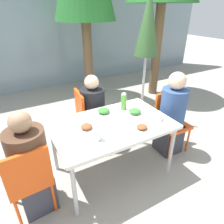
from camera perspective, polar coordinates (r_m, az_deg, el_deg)
ground_plane at (r=2.76m, az=-0.00°, el=-16.29°), size 24.00×24.00×0.00m
building_facade at (r=5.43m, az=-20.41°, el=22.00°), size 10.00×0.20×3.00m
dining_table at (r=2.34m, az=-0.00°, el=-4.46°), size 1.37×0.88×0.73m
chair_left at (r=2.12m, az=-22.69°, el=-16.88°), size 0.43×0.43×0.86m
person_left at (r=2.16m, az=-22.04°, el=-14.47°), size 0.36×0.36×1.15m
chair_right at (r=3.00m, az=16.15°, el=-1.55°), size 0.41×0.41×0.86m
person_right at (r=2.88m, az=16.66°, el=-1.26°), size 0.34×0.34×1.20m
chair_far at (r=3.00m, az=-7.14°, el=-0.53°), size 0.43×0.43×0.86m
person_far at (r=2.97m, az=-5.39°, el=-0.43°), size 0.35×0.35×1.10m
closed_umbrella at (r=3.44m, az=10.17°, el=22.59°), size 0.40×0.40×2.21m
plate_0 at (r=2.20m, az=-7.26°, el=-4.48°), size 0.23×0.23×0.07m
plate_1 at (r=2.21m, az=8.51°, el=-4.56°), size 0.22×0.22×0.06m
plate_2 at (r=2.50m, az=6.58°, el=-0.11°), size 0.27×0.27×0.07m
plate_3 at (r=2.50m, az=-2.40°, el=0.05°), size 0.28×0.28×0.07m
bottle at (r=2.57m, az=3.34°, el=2.92°), size 0.07×0.07×0.23m
drinking_cup at (r=2.02m, az=-4.14°, el=-6.58°), size 0.08×0.08×0.11m
salad_bowl at (r=2.44m, az=12.20°, el=-1.47°), size 0.18×0.18×0.05m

